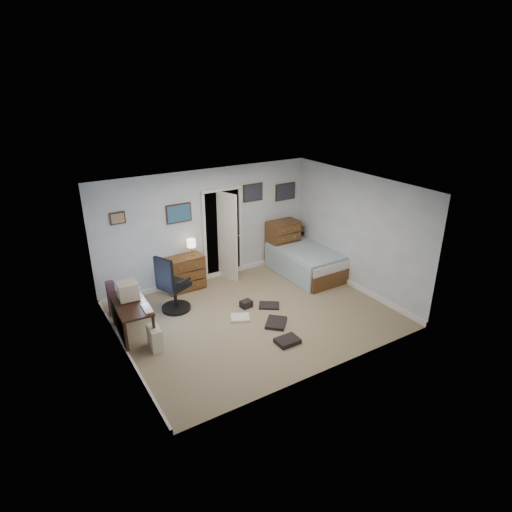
{
  "coord_description": "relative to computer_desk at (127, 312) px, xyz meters",
  "views": [
    {
      "loc": [
        -3.74,
        -6.12,
        4.26
      ],
      "look_at": [
        0.2,
        0.3,
        1.1
      ],
      "focal_mm": 30.0,
      "sensor_mm": 36.0,
      "label": 1
    }
  ],
  "objects": [
    {
      "name": "office_chair",
      "position": [
        1.01,
        0.47,
        -0.06
      ],
      "size": [
        0.76,
        0.76,
        1.18
      ],
      "rotation": [
        0.0,
        0.0,
        0.43
      ],
      "color": "black",
      "rests_on": "floor"
    },
    {
      "name": "doorway",
      "position": [
        2.63,
        1.74,
        0.49
      ],
      "size": [
        0.96,
        1.12,
        2.05
      ],
      "color": "black",
      "rests_on": "floor"
    },
    {
      "name": "headboard_bookcase",
      "position": [
        4.71,
        1.33,
        -0.06
      ],
      "size": [
        0.96,
        0.25,
        0.86
      ],
      "rotation": [
        0.0,
        0.0,
        0.01
      ],
      "color": "brown",
      "rests_on": "floor"
    },
    {
      "name": "low_dresser",
      "position": [
        1.58,
        1.25,
        -0.14
      ],
      "size": [
        0.86,
        0.47,
        0.74
      ],
      "primitive_type": "cube",
      "rotation": [
        0.0,
        0.0,
        0.06
      ],
      "color": "brown",
      "rests_on": "floor"
    },
    {
      "name": "bed",
      "position": [
        4.26,
        0.6,
        -0.2
      ],
      "size": [
        1.12,
        2.06,
        0.67
      ],
      "rotation": [
        0.0,
        0.0,
        0.01
      ],
      "color": "brown",
      "rests_on": "floor"
    },
    {
      "name": "keyboard",
      "position": [
        0.26,
        -0.35,
        0.16
      ],
      "size": [
        0.15,
        0.36,
        0.02
      ],
      "primitive_type": "cube",
      "rotation": [
        0.0,
        0.0,
        -0.05
      ],
      "color": "beige",
      "rests_on": "computer_desk"
    },
    {
      "name": "pc_tower",
      "position": [
        0.28,
        -0.55,
        -0.31
      ],
      "size": [
        0.2,
        0.38,
        0.4
      ],
      "rotation": [
        0.0,
        0.0,
        -0.05
      ],
      "color": "beige",
      "rests_on": "floor"
    },
    {
      "name": "floor",
      "position": [
        2.28,
        -0.53,
        -0.52
      ],
      "size": [
        5.0,
        4.0,
        0.02
      ],
      "primitive_type": "cube",
      "color": "#83745A",
      "rests_on": "ground"
    },
    {
      "name": "table_lamp",
      "position": [
        1.78,
        1.25,
        0.5
      ],
      "size": [
        0.2,
        0.2,
        0.36
      ],
      "rotation": [
        0.0,
        0.0,
        0.06
      ],
      "color": "gold",
      "rests_on": "low_dresser"
    },
    {
      "name": "media_stack",
      "position": [
        -0.04,
        0.93,
        -0.16
      ],
      "size": [
        0.14,
        0.14,
        0.71
      ],
      "primitive_type": "cube",
      "rotation": [
        0.0,
        0.0,
        -0.01
      ],
      "color": "maroon",
      "rests_on": "floor"
    },
    {
      "name": "wall_posters",
      "position": [
        2.85,
        1.45,
        1.23
      ],
      "size": [
        4.38,
        0.04,
        0.6
      ],
      "color": "#331E11",
      "rests_on": "floor"
    },
    {
      "name": "computer_desk",
      "position": [
        0.0,
        0.0,
        0.0
      ],
      "size": [
        0.6,
        1.18,
        0.67
      ],
      "rotation": [
        0.0,
        0.0,
        -0.05
      ],
      "color": "black",
      "rests_on": "floor"
    },
    {
      "name": "floor_clutter",
      "position": [
        2.34,
        -0.86,
        -0.48
      ],
      "size": [
        1.21,
        1.71,
        0.14
      ],
      "rotation": [
        0.0,
        0.0,
        0.42
      ],
      "color": "black",
      "rests_on": "floor"
    },
    {
      "name": "tall_dresser",
      "position": [
        4.13,
        1.22,
        0.04
      ],
      "size": [
        0.76,
        0.46,
        1.11
      ],
      "primitive_type": "cube",
      "rotation": [
        0.0,
        0.0,
        0.02
      ],
      "color": "brown",
      "rests_on": "floor"
    },
    {
      "name": "crt_monitor",
      "position": [
        0.1,
        0.15,
        0.32
      ],
      "size": [
        0.36,
        0.34,
        0.32
      ],
      "rotation": [
        0.0,
        0.0,
        -0.05
      ],
      "color": "beige",
      "rests_on": "computer_desk"
    }
  ]
}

